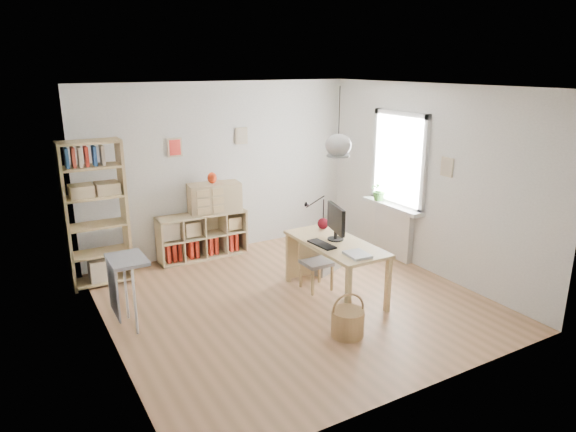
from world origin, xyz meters
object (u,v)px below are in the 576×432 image
chair (314,259)px  monitor (336,221)px  desk (336,249)px  tall_bookshelf (95,208)px  cube_shelf (201,239)px  drawer_chest (214,198)px  storage_chest (320,258)px

chair → monitor: 0.67m
desk → monitor: 0.36m
desk → tall_bookshelf: tall_bookshelf is taller
cube_shelf → monitor: (1.07, -2.15, 0.71)m
tall_bookshelf → monitor: (2.64, -1.87, -0.08)m
cube_shelf → tall_bookshelf: bearing=-169.8°
desk → monitor: size_ratio=2.87×
monitor → drawer_chest: size_ratio=0.65×
storage_chest → cube_shelf: bearing=111.6°
tall_bookshelf → chair: (2.49, -1.60, -0.67)m
chair → drawer_chest: 2.03m
cube_shelf → drawer_chest: drawer_chest is taller
tall_bookshelf → monitor: 3.24m
chair → drawer_chest: bearing=110.2°
desk → storage_chest: (0.33, 0.87, -0.48)m
tall_bookshelf → chair: size_ratio=2.73×
cube_shelf → monitor: size_ratio=2.68×
tall_bookshelf → chair: bearing=-32.7°
chair → storage_chest: 0.71m
desk → tall_bookshelf: (-2.59, 1.95, 0.43)m
chair → tall_bookshelf: bearing=147.2°
chair → drawer_chest: size_ratio=0.91×
cube_shelf → storage_chest: size_ratio=1.89×
chair → desk: bearing=-74.7°
tall_bookshelf → storage_chest: (2.92, -1.08, -0.91)m
desk → tall_bookshelf: size_ratio=0.75×
desk → monitor: (0.05, 0.08, 0.35)m
desk → tall_bookshelf: bearing=143.0°
cube_shelf → tall_bookshelf: (-1.56, -0.28, 0.79)m
cube_shelf → storage_chest: (1.35, -1.36, -0.12)m
monitor → drawer_chest: monitor is taller
storage_chest → drawer_chest: (-1.11, 1.32, 0.77)m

